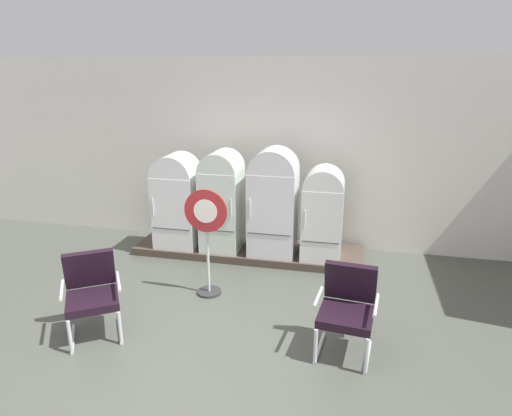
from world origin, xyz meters
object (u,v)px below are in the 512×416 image
refrigerator_2 (273,199)px  armchair_left (92,290)px  refrigerator_0 (177,198)px  refrigerator_1 (222,198)px  refrigerator_3 (323,211)px  sign_stand (207,240)px  armchair_right (347,305)px

refrigerator_2 → armchair_left: size_ratio=1.75×
refrigerator_0 → refrigerator_1: size_ratio=0.95×
refrigerator_3 → armchair_left: 3.36m
refrigerator_1 → refrigerator_2: size_ratio=0.96×
refrigerator_1 → sign_stand: (0.18, -1.29, -0.18)m
refrigerator_1 → refrigerator_3: 1.56m
refrigerator_1 → sign_stand: bearing=-81.9°
refrigerator_3 → armchair_left: bearing=-134.3°
refrigerator_2 → sign_stand: bearing=-116.3°
armchair_left → armchair_right: bearing=5.8°
refrigerator_0 → refrigerator_3: size_ratio=1.07×
refrigerator_3 → sign_stand: 1.87m
refrigerator_0 → armchair_left: (-0.05, -2.39, -0.38)m
refrigerator_2 → refrigerator_3: refrigerator_2 is taller
armchair_right → sign_stand: size_ratio=0.65×
armchair_left → refrigerator_0: bearing=88.8°
armchair_right → sign_stand: sign_stand is taller
refrigerator_0 → sign_stand: (0.91, -1.27, -0.14)m
refrigerator_0 → refrigerator_2: bearing=0.2°
armchair_left → sign_stand: sign_stand is taller
refrigerator_2 → refrigerator_3: size_ratio=1.18×
armchair_left → sign_stand: size_ratio=0.65×
refrigerator_3 → refrigerator_2: bearing=-179.8°
refrigerator_1 → armchair_right: refrigerator_1 is taller
refrigerator_0 → armchair_left: 2.42m
armchair_right → refrigerator_1: bearing=132.9°
armchair_left → refrigerator_1: bearing=72.1°
refrigerator_1 → armchair_right: size_ratio=1.67×
refrigerator_1 → refrigerator_2: (0.81, -0.02, 0.03)m
refrigerator_2 → sign_stand: (-0.63, -1.27, -0.21)m
refrigerator_0 → armchair_right: 3.45m
refrigerator_3 → sign_stand: refrigerator_3 is taller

